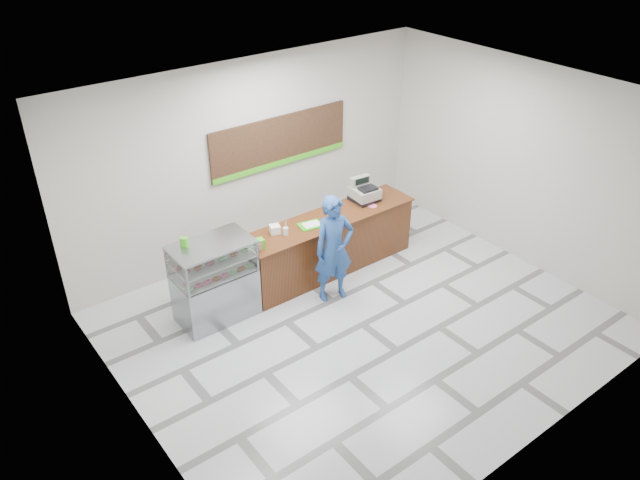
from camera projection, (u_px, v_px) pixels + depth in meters
floor at (363, 324)px, 9.64m from camera, size 7.00×7.00×0.00m
back_wall at (253, 158)px, 10.79m from camera, size 7.00×0.00×7.00m
ceiling at (373, 105)px, 7.84m from camera, size 7.00×7.00×0.00m
sales_counter at (329, 244)px, 10.72m from camera, size 3.26×0.76×1.03m
display_case at (215, 280)px, 9.48m from camera, size 1.22×0.72×1.33m
menu_board at (280, 142)px, 10.95m from camera, size 2.80×0.06×0.90m
cash_register at (364, 192)px, 10.92m from camera, size 0.47×0.49×0.41m
card_terminal at (376, 198)px, 11.04m from camera, size 0.11×0.17×0.04m
serving_tray at (311, 225)px, 10.21m from camera, size 0.43×0.34×0.02m
napkin_box at (275, 229)px, 9.98m from camera, size 0.20×0.20×0.13m
straw_cup at (286, 231)px, 9.93m from camera, size 0.09×0.09×0.13m
promo_box at (258, 244)px, 9.54m from camera, size 0.20×0.15×0.17m
donut_decal at (372, 206)px, 10.80m from camera, size 0.16×0.16×0.00m
green_cup_left at (183, 242)px, 9.05m from camera, size 0.09×0.09×0.14m
green_cup_right at (186, 242)px, 9.05m from camera, size 0.09×0.09×0.14m
customer at (334, 249)px, 9.83m from camera, size 0.74×0.58×1.81m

